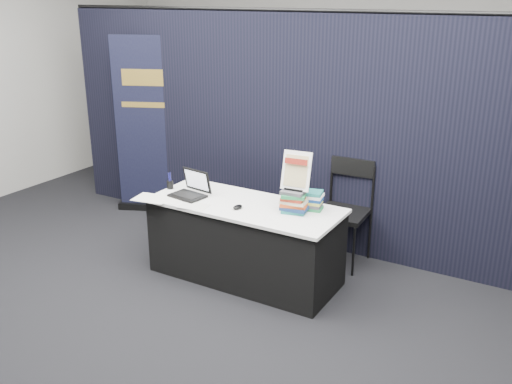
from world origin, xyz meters
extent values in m
plane|color=black|center=(0.00, 0.00, 0.00)|extent=(8.00, 8.00, 0.00)
cube|color=#A3A09A|center=(0.00, 4.00, 1.75)|extent=(8.00, 0.02, 3.50)
cube|color=black|center=(0.00, 1.60, 1.20)|extent=(6.00, 0.08, 2.40)
cube|color=black|center=(0.00, 0.55, 0.36)|extent=(1.76, 0.71, 0.72)
cube|color=silver|center=(0.00, 0.55, 0.73)|extent=(1.80, 0.75, 0.03)
cube|color=black|center=(-0.57, 0.43, 0.76)|extent=(0.35, 0.27, 0.02)
cube|color=black|center=(-0.57, 0.55, 0.88)|extent=(0.33, 0.10, 0.23)
cube|color=silver|center=(-0.57, 0.54, 0.88)|extent=(0.28, 0.08, 0.18)
ellipsoid|color=black|center=(0.01, 0.42, 0.77)|extent=(0.08, 0.11, 0.03)
cube|color=silver|center=(-0.83, 0.23, 0.75)|extent=(0.37, 0.29, 0.00)
cube|color=silver|center=(-0.68, 0.27, 0.75)|extent=(0.31, 0.25, 0.00)
cube|color=silver|center=(-0.37, 0.27, 0.75)|extent=(0.28, 0.22, 0.00)
cylinder|color=black|center=(-0.86, 0.54, 0.79)|extent=(0.08, 0.08, 0.08)
cube|color=#1C6D69|center=(0.48, 0.59, 0.76)|extent=(0.24, 0.20, 0.03)
cube|color=navy|center=(0.48, 0.59, 0.79)|extent=(0.24, 0.20, 0.03)
cube|color=#CC491C|center=(0.48, 0.59, 0.82)|extent=(0.24, 0.20, 0.03)
cube|color=beige|center=(0.48, 0.59, 0.85)|extent=(0.24, 0.20, 0.03)
cube|color=#9F2B19|center=(0.48, 0.59, 0.88)|extent=(0.24, 0.20, 0.03)
cube|color=#217C45|center=(0.48, 0.59, 0.91)|extent=(0.24, 0.20, 0.03)
cube|color=#434246|center=(0.48, 0.59, 0.94)|extent=(0.24, 0.20, 0.03)
cube|color=#217C45|center=(0.58, 0.75, 0.76)|extent=(0.22, 0.18, 0.03)
cube|color=#434246|center=(0.58, 0.75, 0.79)|extent=(0.22, 0.18, 0.03)
cube|color=#B6C34E|center=(0.58, 0.75, 0.82)|extent=(0.22, 0.18, 0.03)
cube|color=navy|center=(0.58, 0.75, 0.85)|extent=(0.22, 0.18, 0.03)
cube|color=white|center=(0.58, 0.75, 0.87)|extent=(0.22, 0.18, 0.03)
cube|color=#1C6D69|center=(0.58, 0.75, 0.90)|extent=(0.22, 0.18, 0.03)
cube|color=black|center=(0.48, 0.57, 0.97)|extent=(0.17, 0.03, 0.01)
cylinder|color=black|center=(0.42, 0.66, 1.07)|extent=(0.02, 0.09, 0.25)
cylinder|color=black|center=(0.55, 0.66, 1.07)|extent=(0.02, 0.09, 0.25)
cube|color=white|center=(0.48, 0.62, 1.13)|extent=(0.27, 0.13, 0.33)
cube|color=tan|center=(0.48, 0.61, 1.13)|extent=(0.21, 0.10, 0.27)
cube|color=maroon|center=(0.48, 0.61, 1.21)|extent=(0.21, 0.04, 0.05)
cube|color=black|center=(-1.91, 1.48, 0.04)|extent=(0.87, 0.45, 0.09)
cube|color=black|center=(-1.91, 1.50, 1.06)|extent=(0.79, 0.36, 2.13)
cube|color=#B58E38|center=(-1.91, 1.48, 1.65)|extent=(0.54, 0.23, 0.19)
cube|color=#B58E38|center=(-1.91, 1.48, 1.33)|extent=(0.59, 0.25, 0.06)
cylinder|color=black|center=(0.43, 1.10, 0.25)|extent=(0.02, 0.02, 0.50)
cylinder|color=black|center=(0.88, 1.10, 0.25)|extent=(0.02, 0.02, 0.50)
cylinder|color=black|center=(0.43, 1.55, 0.25)|extent=(0.02, 0.02, 0.50)
cylinder|color=black|center=(0.88, 1.55, 0.25)|extent=(0.02, 0.02, 0.50)
cube|color=black|center=(0.65, 1.32, 0.52)|extent=(0.49, 0.49, 0.04)
cube|color=black|center=(0.65, 1.55, 0.94)|extent=(0.44, 0.05, 0.18)
camera|label=1|loc=(2.57, -3.62, 2.60)|focal=40.00mm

